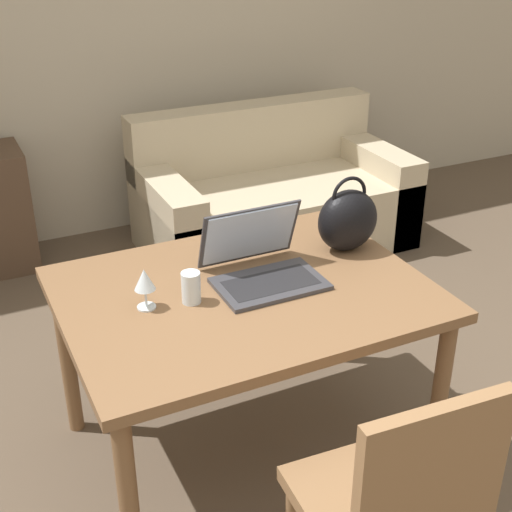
{
  "coord_description": "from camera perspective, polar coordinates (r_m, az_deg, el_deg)",
  "views": [
    {
      "loc": [
        -0.79,
        -1.42,
        1.97
      ],
      "look_at": [
        0.16,
        0.56,
        0.85
      ],
      "focal_mm": 50.0,
      "sensor_mm": 36.0,
      "label": 1
    }
  ],
  "objects": [
    {
      "name": "wine_glass",
      "position": [
        2.37,
        -8.91,
        -2.01
      ],
      "size": [
        0.07,
        0.07,
        0.15
      ],
      "color": "silver",
      "rests_on": "dining_table"
    },
    {
      "name": "handbag",
      "position": [
        2.75,
        7.35,
        2.91
      ],
      "size": [
        0.25,
        0.17,
        0.3
      ],
      "color": "black",
      "rests_on": "dining_table"
    },
    {
      "name": "drinking_glass",
      "position": [
        2.41,
        -5.22,
        -2.52
      ],
      "size": [
        0.07,
        0.07,
        0.11
      ],
      "color": "silver",
      "rests_on": "dining_table"
    },
    {
      "name": "couch",
      "position": [
        4.4,
        1.25,
        4.46
      ],
      "size": [
        1.59,
        0.86,
        0.82
      ],
      "color": "#C1B293",
      "rests_on": "ground_plane"
    },
    {
      "name": "chair",
      "position": [
        2.06,
        11.22,
        -18.82
      ],
      "size": [
        0.46,
        0.46,
        0.93
      ],
      "rotation": [
        0.0,
        0.0,
        -0.06
      ],
      "color": "olive",
      "rests_on": "ground_plane"
    },
    {
      "name": "dining_table",
      "position": [
        2.55,
        -0.93,
        -4.25
      ],
      "size": [
        1.27,
        0.96,
        0.73
      ],
      "color": "brown",
      "rests_on": "ground_plane"
    },
    {
      "name": "wall_back",
      "position": [
        4.41,
        -15.77,
        17.98
      ],
      "size": [
        10.0,
        0.06,
        2.7
      ],
      "color": "#BCB29E",
      "rests_on": "ground_plane"
    },
    {
      "name": "laptop",
      "position": [
        2.56,
        0.34,
        -0.32
      ],
      "size": [
        0.38,
        0.34,
        0.25
      ],
      "color": "#38383D",
      "rests_on": "dining_table"
    }
  ]
}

